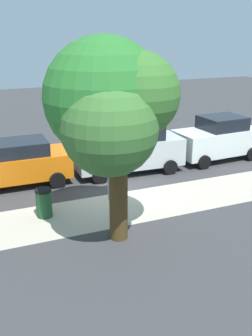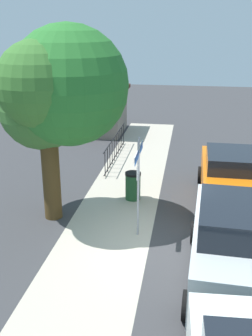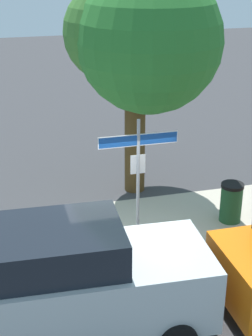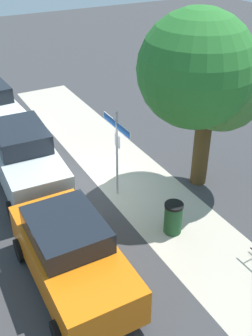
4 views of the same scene
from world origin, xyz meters
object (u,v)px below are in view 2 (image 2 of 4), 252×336
object	(u,v)px
street_sign	(138,169)
trash_bin	(133,186)
car_silver	(232,243)
utility_shed	(103,110)
shade_tree	(58,92)
car_orange	(230,175)

from	to	relation	value
street_sign	trash_bin	distance (m)	2.97
car_silver	utility_shed	distance (m)	14.32
utility_shed	trash_bin	size ratio (longest dim) A/B	3.50
trash_bin	utility_shed	bearing A→B (deg)	18.44
shade_tree	car_orange	bearing A→B (deg)	-68.51
shade_tree	car_orange	size ratio (longest dim) A/B	1.37
car_orange	trash_bin	xyz separation A→B (m)	(-0.40, 3.27, -0.43)
street_sign	car_orange	xyz separation A→B (m)	(2.89, -2.78, -1.11)
shade_tree	utility_shed	size ratio (longest dim) A/B	1.71
street_sign	car_silver	world-z (taller)	street_sign
shade_tree	utility_shed	world-z (taller)	shade_tree
shade_tree	trash_bin	bearing A→B (deg)	-49.65
car_orange	car_silver	bearing A→B (deg)	176.55
shade_tree	trash_bin	world-z (taller)	shade_tree
car_orange	utility_shed	size ratio (longest dim) A/B	1.25
car_orange	trash_bin	bearing A→B (deg)	97.45
car_silver	trash_bin	distance (m)	5.30
utility_shed	shade_tree	bearing A→B (deg)	-174.74
utility_shed	trash_bin	bearing A→B (deg)	-161.56
street_sign	car_orange	distance (m)	4.16
street_sign	utility_shed	size ratio (longest dim) A/B	0.86
street_sign	trash_bin	xyz separation A→B (m)	(2.49, 0.50, -1.54)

